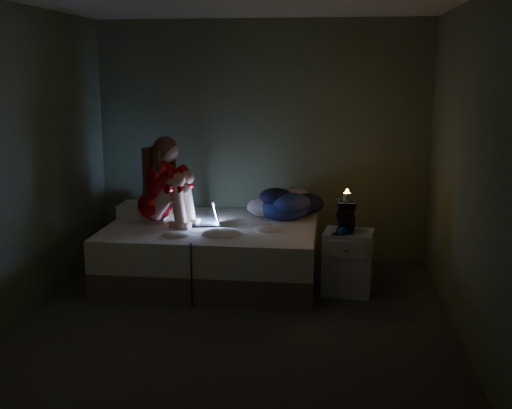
% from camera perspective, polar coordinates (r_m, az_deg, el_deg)
% --- Properties ---
extents(floor, '(3.60, 3.80, 0.02)m').
position_cam_1_polar(floor, '(5.27, -1.91, -10.94)').
color(floor, '#2C2827').
rests_on(floor, ground).
extents(wall_back, '(3.60, 0.02, 2.60)m').
position_cam_1_polar(wall_back, '(6.78, 0.53, 5.77)').
color(wall_back, '#4F5B42').
rests_on(wall_back, ground).
extents(wall_front, '(3.60, 0.02, 2.60)m').
position_cam_1_polar(wall_front, '(3.07, -7.61, -2.32)').
color(wall_front, '#4F5B42').
rests_on(wall_front, ground).
extents(wall_left, '(0.02, 3.80, 2.60)m').
position_cam_1_polar(wall_left, '(5.49, -21.06, 3.41)').
color(wall_left, '#4F5B42').
rests_on(wall_left, ground).
extents(wall_right, '(0.02, 3.80, 2.60)m').
position_cam_1_polar(wall_right, '(4.96, 19.14, 2.68)').
color(wall_right, '#4F5B42').
rests_on(wall_right, ground).
extents(bed, '(2.05, 1.54, 0.56)m').
position_cam_1_polar(bed, '(6.26, -3.97, -4.33)').
color(bed, beige).
rests_on(bed, ground).
extents(pillow, '(0.50, 0.35, 0.14)m').
position_cam_1_polar(pillow, '(6.57, -10.20, -0.52)').
color(pillow, white).
rests_on(pillow, bed).
extents(woman, '(0.63, 0.50, 0.88)m').
position_cam_1_polar(woman, '(6.22, -9.31, 2.26)').
color(woman, '#A50614').
rests_on(woman, bed).
extents(laptop, '(0.36, 0.29, 0.22)m').
position_cam_1_polar(laptop, '(6.13, -4.90, -0.91)').
color(laptop, black).
rests_on(laptop, bed).
extents(clothes_pile, '(0.66, 0.58, 0.34)m').
position_cam_1_polar(clothes_pile, '(6.39, 2.61, 0.21)').
color(clothes_pile, navy).
rests_on(clothes_pile, bed).
extents(nightstand, '(0.49, 0.45, 0.59)m').
position_cam_1_polar(nightstand, '(5.92, 8.42, -5.26)').
color(nightstand, silver).
rests_on(nightstand, ground).
extents(book_stack, '(0.19, 0.25, 0.26)m').
position_cam_1_polar(book_stack, '(5.82, 8.30, -1.23)').
color(book_stack, black).
rests_on(book_stack, nightstand).
extents(candle, '(0.07, 0.07, 0.08)m').
position_cam_1_polar(candle, '(5.78, 8.35, 0.39)').
color(candle, beige).
rests_on(candle, book_stack).
extents(phone, '(0.12, 0.16, 0.01)m').
position_cam_1_polar(phone, '(5.74, 7.70, -2.67)').
color(phone, black).
rests_on(phone, nightstand).
extents(blue_orb, '(0.08, 0.08, 0.08)m').
position_cam_1_polar(blue_orb, '(5.69, 8.14, -2.45)').
color(blue_orb, navy).
rests_on(blue_orb, nightstand).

